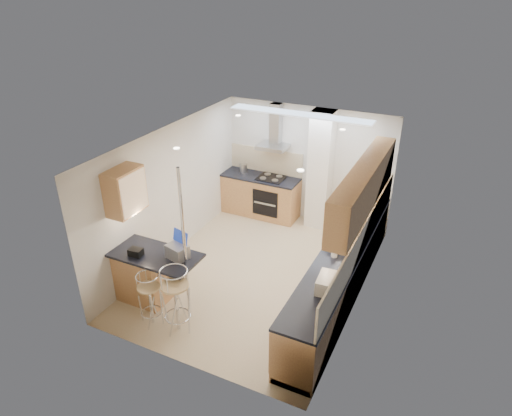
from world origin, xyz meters
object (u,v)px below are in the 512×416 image
at_px(microwave, 347,229).
at_px(bar_stool_end, 176,300).
at_px(bread_bin, 330,284).
at_px(bar_stool_near, 150,299).
at_px(laptop, 177,252).

distance_m(microwave, bar_stool_end, 2.99).
xyz_separation_m(bar_stool_end, bread_bin, (2.09, 0.72, 0.49)).
bearing_deg(bread_bin, bar_stool_near, -167.33).
bearing_deg(laptop, microwave, 53.64).
bearing_deg(bar_stool_end, laptop, 55.56).
bearing_deg(bread_bin, bar_stool_end, -165.37).
relative_size(laptop, bar_stool_near, 0.36).
xyz_separation_m(microwave, laptop, (-2.16, -1.76, -0.03)).
bearing_deg(bar_stool_near, laptop, 77.37).
distance_m(microwave, bar_stool_near, 3.34).
bearing_deg(bar_stool_end, microwave, -13.20).
relative_size(laptop, bar_stool_end, 0.30).
height_order(bar_stool_near, bread_bin, bread_bin).
bearing_deg(bar_stool_near, bread_bin, 24.93).
height_order(bar_stool_end, bread_bin, bread_bin).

